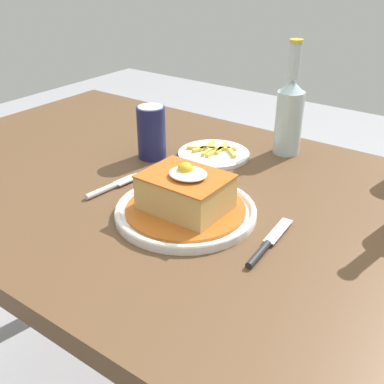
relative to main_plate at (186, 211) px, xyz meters
name	(u,v)px	position (x,y,z in m)	size (l,w,h in m)	color
dining_table	(184,231)	(-0.07, 0.08, -0.11)	(1.41, 0.83, 0.73)	brown
main_plate	(186,211)	(0.00, 0.00, 0.00)	(0.26, 0.26, 0.02)	white
sandwich_meal	(186,194)	(0.00, 0.00, 0.04)	(0.22, 0.22, 0.10)	#B75B1E
fork	(109,187)	(-0.19, -0.01, 0.00)	(0.03, 0.14, 0.01)	silver
knife	(265,247)	(0.17, -0.01, 0.00)	(0.03, 0.17, 0.01)	#262628
soda_can	(151,132)	(-0.23, 0.17, 0.05)	(0.07, 0.07, 0.12)	#191E51
beer_bottle_clear	(289,113)	(0.02, 0.38, 0.09)	(0.06, 0.06, 0.27)	#ADC6CC
side_plate_fries	(214,154)	(-0.11, 0.26, 0.00)	(0.17, 0.17, 0.02)	white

